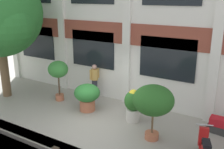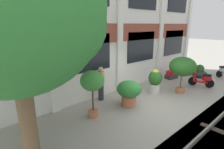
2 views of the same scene
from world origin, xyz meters
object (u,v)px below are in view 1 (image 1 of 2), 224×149
at_px(potted_plant_low_pan, 153,101).
at_px(potted_plant_tall_urn, 58,71).
at_px(potted_plant_stone_basin, 133,104).
at_px(potted_plant_square_trough, 220,126).
at_px(resident_by_doorway, 95,80).
at_px(scooter_near_curb, 205,148).
at_px(potted_plant_glazed_jar, 87,95).

relative_size(potted_plant_low_pan, potted_plant_tall_urn, 1.02).
xyz_separation_m(potted_plant_stone_basin, potted_plant_tall_urn, (-3.86, 0.11, 0.68)).
height_order(potted_plant_square_trough, resident_by_doorway, resident_by_doorway).
bearing_deg(potted_plant_square_trough, resident_by_doorway, 176.00).
bearing_deg(resident_by_doorway, scooter_near_curb, -4.87).
distance_m(potted_plant_tall_urn, potted_plant_glazed_jar, 1.92).
relative_size(potted_plant_square_trough, potted_plant_tall_urn, 0.47).
bearing_deg(potted_plant_low_pan, potted_plant_square_trough, 40.75).
relative_size(potted_plant_stone_basin, scooter_near_curb, 0.97).
bearing_deg(resident_by_doorway, potted_plant_stone_basin, -5.71).
xyz_separation_m(potted_plant_low_pan, scooter_near_curb, (1.80, -0.39, -0.94)).
relative_size(potted_plant_low_pan, scooter_near_curb, 1.44).
height_order(potted_plant_glazed_jar, scooter_near_curb, potted_plant_glazed_jar).
height_order(potted_plant_square_trough, potted_plant_tall_urn, potted_plant_tall_urn).
distance_m(potted_plant_square_trough, potted_plant_low_pan, 2.75).
xyz_separation_m(potted_plant_stone_basin, resident_by_doorway, (-2.63, 1.19, 0.16)).
height_order(potted_plant_tall_urn, potted_plant_glazed_jar, potted_plant_tall_urn).
xyz_separation_m(potted_plant_square_trough, potted_plant_glazed_jar, (-5.14, -0.92, 0.42)).
relative_size(potted_plant_stone_basin, potted_plant_low_pan, 0.67).
relative_size(potted_plant_square_trough, potted_plant_glazed_jar, 0.76).
bearing_deg(scooter_near_curb, resident_by_doorway, 47.22).
bearing_deg(potted_plant_stone_basin, potted_plant_square_trough, 14.68).
bearing_deg(potted_plant_low_pan, scooter_near_curb, -12.34).
bearing_deg(potted_plant_stone_basin, scooter_near_curb, -22.83).
bearing_deg(potted_plant_square_trough, potted_plant_low_pan, -139.25).
xyz_separation_m(potted_plant_low_pan, potted_plant_glazed_jar, (-3.23, 0.72, -0.69)).
xyz_separation_m(potted_plant_low_pan, resident_by_doorway, (-3.77, 2.04, -0.50)).
bearing_deg(potted_plant_low_pan, potted_plant_glazed_jar, 167.37).
bearing_deg(potted_plant_square_trough, scooter_near_curb, -92.88).
height_order(potted_plant_square_trough, potted_plant_glazed_jar, potted_plant_glazed_jar).
relative_size(potted_plant_stone_basin, potted_plant_glazed_jar, 1.12).
bearing_deg(potted_plant_low_pan, potted_plant_stone_basin, 143.48).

